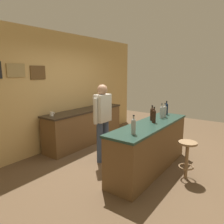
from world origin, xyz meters
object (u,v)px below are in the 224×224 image
at_px(bar_stool, 187,154).
at_px(wine_bottle_f, 166,108).
at_px(bartender, 103,118).
at_px(wine_glass_c, 108,101).
at_px(wine_bottle_b, 154,116).
at_px(wine_bottle_e, 165,111).
at_px(wine_glass_b, 101,102).
at_px(wine_bottle_c, 152,114).
at_px(coffee_mug, 52,114).
at_px(wine_glass_a, 95,104).
at_px(wine_bottle_d, 162,112).
at_px(wine_bottle_a, 133,126).

xyz_separation_m(bar_stool, wine_bottle_f, (0.91, 0.77, 0.60)).
distance_m(bartender, wine_glass_c, 1.81).
xyz_separation_m(bar_stool, wine_bottle_b, (0.04, 0.67, 0.60)).
bearing_deg(bar_stool, wine_bottle_e, 48.76).
bearing_deg(wine_glass_b, wine_bottle_c, -114.26).
xyz_separation_m(bartender, wine_bottle_f, (1.18, -0.90, 0.12)).
xyz_separation_m(wine_bottle_c, coffee_mug, (-0.85, 2.02, -0.11)).
distance_m(bartender, bar_stool, 1.76).
xyz_separation_m(wine_bottle_c, wine_glass_c, (1.07, 1.89, -0.05)).
xyz_separation_m(wine_bottle_f, wine_glass_a, (-0.24, 1.91, -0.05)).
bearing_deg(wine_bottle_e, wine_bottle_d, 167.63).
bearing_deg(wine_bottle_a, wine_glass_a, 53.99).
bearing_deg(bar_stool, wine_bottle_c, 77.03).
xyz_separation_m(bar_stool, wine_bottle_c, (0.18, 0.78, 0.60)).
distance_m(wine_bottle_f, wine_glass_a, 1.93).
bearing_deg(bartender, wine_bottle_c, -63.32).
height_order(wine_bottle_e, coffee_mug, wine_bottle_e).
bearing_deg(wine_bottle_b, wine_glass_c, 58.80).
bearing_deg(wine_bottle_b, wine_bottle_c, 37.42).
relative_size(wine_bottle_c, wine_bottle_d, 1.00).
xyz_separation_m(wine_glass_b, wine_glass_c, (0.15, -0.15, 0.00)).
bearing_deg(wine_bottle_d, coffee_mug, 119.02).
relative_size(wine_bottle_e, wine_glass_c, 1.97).
bearing_deg(coffee_mug, wine_bottle_f, -51.99).
bearing_deg(bartender, coffee_mug, 109.46).
distance_m(wine_glass_a, wine_glass_c, 0.57).
xyz_separation_m(bartender, wine_glass_a, (0.95, 1.02, 0.07)).
relative_size(wine_bottle_b, wine_glass_b, 1.97).
height_order(bar_stool, wine_bottle_b, wine_bottle_b).
height_order(wine_bottle_a, wine_glass_b, wine_bottle_a).
bearing_deg(wine_bottle_f, wine_glass_a, 97.02).
bearing_deg(wine_bottle_e, wine_bottle_f, 15.84).
height_order(wine_bottle_c, coffee_mug, wine_bottle_c).
relative_size(wine_glass_c, coffee_mug, 1.24).
relative_size(wine_bottle_d, coffee_mug, 2.45).
relative_size(wine_bottle_e, wine_glass_b, 1.97).
height_order(bar_stool, wine_glass_a, wine_glass_a).
relative_size(wine_bottle_f, coffee_mug, 2.45).
xyz_separation_m(wine_glass_c, coffee_mug, (-1.91, 0.14, -0.06)).
bearing_deg(bar_stool, wine_glass_b, 68.70).
height_order(wine_bottle_c, wine_bottle_f, same).
distance_m(wine_bottle_a, coffee_mug, 2.20).
bearing_deg(wine_bottle_e, bartender, 131.45).
xyz_separation_m(bar_stool, wine_glass_c, (1.25, 2.66, 0.55)).
relative_size(wine_bottle_c, coffee_mug, 2.45).
bearing_deg(wine_bottle_d, bartender, 128.35).
relative_size(wine_bottle_c, wine_glass_b, 1.97).
xyz_separation_m(wine_glass_a, coffee_mug, (-1.35, 0.11, -0.06)).
relative_size(wine_glass_a, coffee_mug, 1.24).
bearing_deg(wine_bottle_f, wine_glass_b, 84.84).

